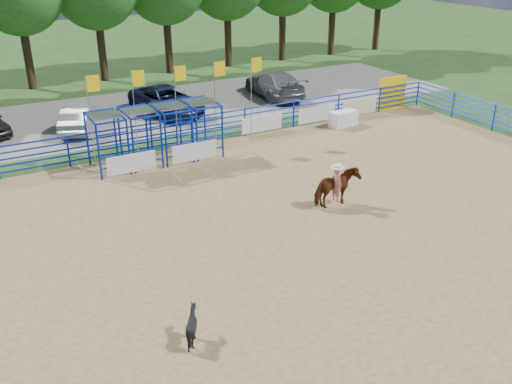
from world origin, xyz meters
TOP-DOWN VIEW (x-y plane):
  - ground at (0.00, 0.00)m, footprint 120.00×120.00m
  - arena_dirt at (0.00, 0.00)m, footprint 30.00×20.00m
  - gravel_strip at (0.00, 17.00)m, footprint 40.00×10.00m
  - announcer_table at (8.51, 8.85)m, footprint 1.66×0.93m
  - horse_and_rider at (2.12, 0.82)m, footprint 1.86×0.93m
  - calf at (-5.94, -3.93)m, footprint 1.03×0.97m
  - car_b at (-4.38, 15.13)m, footprint 2.95×4.40m
  - car_c at (0.94, 15.91)m, footprint 3.53×5.90m
  - car_d at (8.44, 16.15)m, footprint 2.85×5.84m
  - perimeter_fence at (0.00, 0.00)m, footprint 30.10×20.10m
  - chute_assembly at (-1.90, 8.84)m, footprint 19.32×2.41m

SIDE VIEW (x-z plane):
  - ground at x=0.00m, z-range 0.00..0.00m
  - gravel_strip at x=0.00m, z-range 0.00..0.01m
  - arena_dirt at x=0.00m, z-range 0.00..0.02m
  - announcer_table at x=8.51m, z-range 0.02..0.86m
  - calf at x=-5.94m, z-range 0.02..0.95m
  - car_b at x=-4.38m, z-range 0.01..1.38m
  - perimeter_fence at x=0.00m, z-range 0.00..1.50m
  - car_c at x=0.94m, z-range 0.01..1.55m
  - car_d at x=8.44m, z-range 0.01..1.65m
  - horse_and_rider at x=2.12m, z-range -0.32..2.10m
  - chute_assembly at x=-1.90m, z-range -0.84..3.36m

